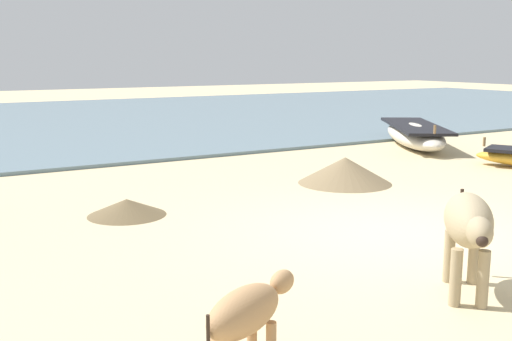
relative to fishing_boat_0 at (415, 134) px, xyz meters
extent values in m
plane|color=#CCB789|center=(-6.20, -5.94, -0.31)|extent=(80.00, 80.00, 0.00)
cube|color=slate|center=(-6.20, 10.95, -0.27)|extent=(60.00, 20.00, 0.08)
ellipsoid|color=beige|center=(0.00, 0.00, -0.02)|extent=(3.35, 4.37, 0.58)
cube|color=black|center=(0.00, 0.00, 0.22)|extent=(3.04, 3.91, 0.07)
cube|color=olive|center=(-0.18, -0.28, 0.13)|extent=(0.91, 0.63, 0.04)
cylinder|color=olive|center=(-1.08, -1.72, 0.36)|extent=(0.06, 0.06, 0.20)
cylinder|color=olive|center=(-0.76, -2.87, 0.19)|extent=(0.06, 0.06, 0.20)
ellipsoid|color=tan|center=(-7.09, -7.90, 0.46)|extent=(1.08, 1.13, 0.49)
ellipsoid|color=tan|center=(-7.59, -8.45, 0.54)|extent=(0.41, 0.42, 0.26)
sphere|color=#2D2119|center=(-7.70, -8.57, 0.51)|extent=(0.14, 0.14, 0.10)
cylinder|color=tan|center=(-7.22, -8.22, -0.03)|extent=(0.11, 0.11, 0.56)
cylinder|color=tan|center=(-7.40, -8.06, -0.03)|extent=(0.11, 0.11, 0.56)
cylinder|color=tan|center=(-6.78, -7.74, -0.03)|extent=(0.11, 0.11, 0.56)
cylinder|color=tan|center=(-6.96, -7.58, -0.03)|extent=(0.11, 0.11, 0.56)
cylinder|color=#2D2119|center=(-6.69, -7.46, 0.41)|extent=(0.04, 0.04, 0.46)
ellipsoid|color=tan|center=(-9.81, -8.27, 0.23)|extent=(0.85, 0.63, 0.34)
ellipsoid|color=tan|center=(-9.34, -8.04, 0.29)|extent=(0.30, 0.26, 0.19)
sphere|color=#2D2119|center=(-9.23, -7.99, 0.27)|extent=(0.10, 0.10, 0.07)
cylinder|color=tan|center=(-9.64, -8.09, -0.11)|extent=(0.08, 0.08, 0.40)
cylinder|color=#2D2119|center=(-10.18, -8.45, 0.19)|extent=(0.03, 0.03, 0.32)
cone|color=brown|center=(-8.98, -3.21, -0.19)|extent=(1.65, 1.65, 0.25)
cone|color=#7A6647|center=(-4.68, -2.97, -0.07)|extent=(2.46, 2.46, 0.49)
camera|label=1|loc=(-11.82, -11.88, 2.02)|focal=43.24mm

